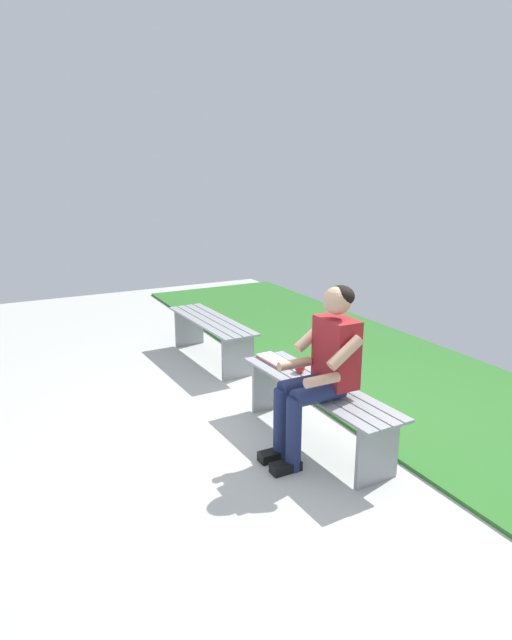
{
  "coord_description": "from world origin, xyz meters",
  "views": [
    {
      "loc": [
        -3.18,
        2.18,
        2.05
      ],
      "look_at": [
        0.73,
        0.15,
        0.82
      ],
      "focal_mm": 30.28,
      "sensor_mm": 36.0,
      "label": 1
    }
  ],
  "objects_px": {
    "bench_near": "(317,399)",
    "book_open": "(276,361)",
    "apple": "(300,368)",
    "bench_far": "(211,330)",
    "person_seated": "(322,366)"
  },
  "relations": [
    {
      "from": "bench_near",
      "to": "apple",
      "type": "relative_size",
      "value": 19.2
    },
    {
      "from": "bench_near",
      "to": "book_open",
      "type": "distance_m",
      "value": 0.6
    },
    {
      "from": "bench_far",
      "to": "apple",
      "type": "distance_m",
      "value": 1.82
    },
    {
      "from": "apple",
      "to": "book_open",
      "type": "bearing_deg",
      "value": 9.4
    },
    {
      "from": "bench_near",
      "to": "apple",
      "type": "distance_m",
      "value": 0.32
    },
    {
      "from": "bench_far",
      "to": "apple",
      "type": "height_order",
      "value": "apple"
    },
    {
      "from": "bench_far",
      "to": "book_open",
      "type": "xyz_separation_m",
      "value": [
        -1.51,
        0.04,
        0.13
      ]
    },
    {
      "from": "bench_near",
      "to": "bench_far",
      "type": "distance_m",
      "value": 2.1
    },
    {
      "from": "bench_far",
      "to": "book_open",
      "type": "height_order",
      "value": "book_open"
    },
    {
      "from": "bench_far",
      "to": "book_open",
      "type": "distance_m",
      "value": 1.52
    },
    {
      "from": "person_seated",
      "to": "apple",
      "type": "relative_size",
      "value": 15.05
    },
    {
      "from": "bench_far",
      "to": "person_seated",
      "type": "distance_m",
      "value": 2.32
    },
    {
      "from": "bench_far",
      "to": "book_open",
      "type": "bearing_deg",
      "value": 178.63
    },
    {
      "from": "book_open",
      "to": "bench_near",
      "type": "bearing_deg",
      "value": -179.03
    },
    {
      "from": "bench_far",
      "to": "person_seated",
      "type": "xyz_separation_m",
      "value": [
        -2.29,
        0.1,
        0.36
      ]
    }
  ]
}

